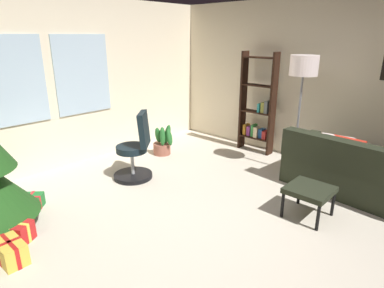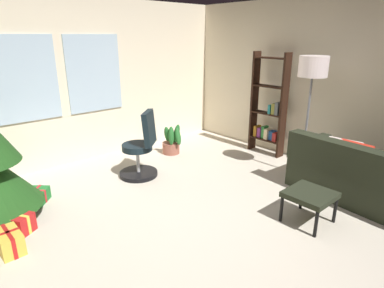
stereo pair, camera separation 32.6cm
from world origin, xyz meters
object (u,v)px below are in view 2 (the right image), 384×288
(gift_box_gold, at_px, (9,242))
(gift_box_red, at_px, (19,223))
(footstool, at_px, (310,196))
(office_chair, at_px, (141,152))
(bookshelf, at_px, (269,110))
(gift_box_green, at_px, (36,196))
(couch, at_px, (380,182))
(floor_lamp, at_px, (312,74))
(potted_plant, at_px, (172,143))

(gift_box_gold, bearing_deg, gift_box_red, 61.24)
(footstool, bearing_deg, office_chair, 106.44)
(bookshelf, bearing_deg, gift_box_gold, -179.76)
(gift_box_red, relative_size, gift_box_green, 0.88)
(footstool, relative_size, gift_box_red, 1.39)
(gift_box_gold, bearing_deg, couch, -28.58)
(floor_lamp, bearing_deg, couch, -93.20)
(office_chair, bearing_deg, gift_box_gold, -161.71)
(gift_box_red, relative_size, gift_box_gold, 0.97)
(footstool, xyz_separation_m, bookshelf, (1.53, 1.67, 0.46))
(floor_lamp, bearing_deg, office_chair, 138.73)
(couch, height_order, office_chair, office_chair)
(bookshelf, bearing_deg, office_chair, 164.13)
(footstool, bearing_deg, gift_box_red, 141.80)
(gift_box_gold, bearing_deg, bookshelf, 0.24)
(bookshelf, xyz_separation_m, floor_lamp, (-0.42, -0.94, 0.72))
(floor_lamp, relative_size, potted_plant, 3.17)
(gift_box_green, distance_m, potted_plant, 2.39)
(couch, xyz_separation_m, gift_box_green, (-3.17, 2.85, -0.20))
(couch, bearing_deg, gift_box_red, 146.90)
(gift_box_red, xyz_separation_m, gift_box_green, (0.34, 0.56, -0.02))
(footstool, relative_size, floor_lamp, 0.28)
(gift_box_gold, relative_size, floor_lamp, 0.21)
(gift_box_gold, height_order, bookshelf, bookshelf)
(footstool, distance_m, office_chair, 2.39)
(couch, height_order, footstool, couch)
(footstool, height_order, floor_lamp, floor_lamp)
(potted_plant, bearing_deg, bookshelf, -39.98)
(couch, bearing_deg, gift_box_green, 138.07)
(gift_box_gold, height_order, floor_lamp, floor_lamp)
(floor_lamp, bearing_deg, potted_plant, 113.17)
(office_chair, xyz_separation_m, potted_plant, (0.92, 0.45, -0.17))
(couch, height_order, gift_box_gold, couch)
(gift_box_green, distance_m, office_chair, 1.49)
(gift_box_red, bearing_deg, gift_box_gold, -118.76)
(gift_box_red, height_order, gift_box_gold, gift_box_gold)
(couch, bearing_deg, potted_plant, 104.54)
(potted_plant, bearing_deg, gift_box_gold, -159.22)
(footstool, xyz_separation_m, potted_plant, (0.25, 2.74, -0.11))
(couch, bearing_deg, gift_box_gold, 151.42)
(gift_box_green, bearing_deg, footstool, -49.64)
(gift_box_green, bearing_deg, office_chair, -8.01)
(gift_box_green, bearing_deg, gift_box_gold, -120.66)
(gift_box_red, bearing_deg, office_chair, 11.19)
(couch, relative_size, bookshelf, 1.15)
(gift_box_green, height_order, potted_plant, potted_plant)
(gift_box_red, distance_m, office_chair, 1.84)
(couch, height_order, potted_plant, couch)
(footstool, relative_size, bookshelf, 0.28)
(potted_plant, bearing_deg, office_chair, -154.23)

